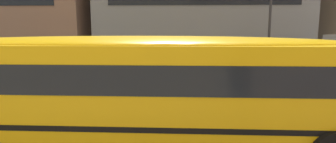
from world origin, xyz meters
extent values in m
plane|color=#4C4C4F|center=(0.00, 0.00, 0.00)|extent=(400.00, 400.00, 0.00)
cube|color=gray|center=(0.00, 7.47, 0.01)|extent=(120.00, 3.00, 0.01)
cube|color=silver|center=(0.00, 0.00, 0.00)|extent=(110.00, 0.16, 0.01)
cube|color=yellow|center=(1.94, -1.64, 1.63)|extent=(11.21, 2.69, 2.24)
cube|color=black|center=(1.94, -1.64, 2.03)|extent=(10.54, 2.72, 0.65)
cube|color=black|center=(1.94, -1.64, 0.97)|extent=(11.23, 2.72, 0.12)
ellipsoid|color=yellow|center=(1.94, -1.64, 2.74)|extent=(10.76, 2.48, 0.37)
cylinder|color=red|center=(-1.62, -0.14, 1.51)|extent=(0.45, 0.45, 0.03)
cylinder|color=black|center=(-2.29, -0.31, 0.51)|extent=(1.02, 0.30, 1.02)
cylinder|color=black|center=(6.20, -0.42, 0.51)|extent=(1.02, 0.30, 1.02)
cylinder|color=#38383D|center=(7.85, 6.77, 3.25)|extent=(0.14, 0.14, 6.50)
cube|color=black|center=(4.47, 8.95, 1.92)|extent=(11.86, 0.04, 1.10)
camera|label=1|loc=(2.94, -8.47, 3.08)|focal=29.44mm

